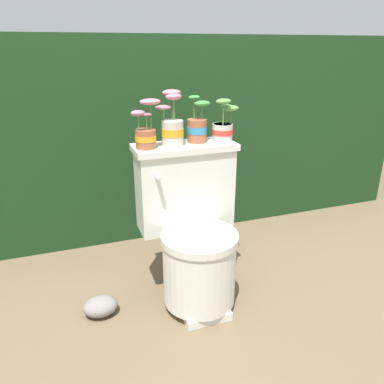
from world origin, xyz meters
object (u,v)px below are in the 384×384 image
at_px(potted_plant_left, 146,132).
at_px(potted_plant_middle, 197,127).
at_px(potted_plant_midright, 223,127).
at_px(garden_stone, 101,306).
at_px(potted_plant_midleft, 172,126).
at_px(toilet, 193,232).

distance_m(potted_plant_left, potted_plant_middle, 0.27).
relative_size(potted_plant_midright, garden_stone, 1.27).
relative_size(potted_plant_left, potted_plant_midleft, 0.88).
bearing_deg(potted_plant_left, potted_plant_midleft, 7.63).
height_order(potted_plant_midleft, potted_plant_midright, potted_plant_midleft).
height_order(potted_plant_left, garden_stone, potted_plant_left).
xyz_separation_m(toilet, potted_plant_midleft, (-0.06, 0.12, 0.51)).
bearing_deg(potted_plant_middle, potted_plant_midright, -13.80).
bearing_deg(potted_plant_left, garden_stone, -160.43).
relative_size(toilet, potted_plant_middle, 3.51).
distance_m(potted_plant_midright, garden_stone, 1.07).
xyz_separation_m(potted_plant_middle, potted_plant_midright, (0.13, -0.03, -0.01)).
height_order(toilet, garden_stone, toilet).
bearing_deg(potted_plant_middle, potted_plant_left, -171.59).
distance_m(potted_plant_midleft, potted_plant_midright, 0.26).
distance_m(toilet, potted_plant_left, 0.54).
bearing_deg(potted_plant_midright, potted_plant_left, -178.76).
xyz_separation_m(potted_plant_left, potted_plant_midleft, (0.13, 0.02, 0.01)).
bearing_deg(toilet, potted_plant_midright, 29.25).
distance_m(potted_plant_midleft, garden_stone, 0.94).
xyz_separation_m(toilet, potted_plant_middle, (0.07, 0.14, 0.50)).
relative_size(potted_plant_midleft, potted_plant_middle, 1.14).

